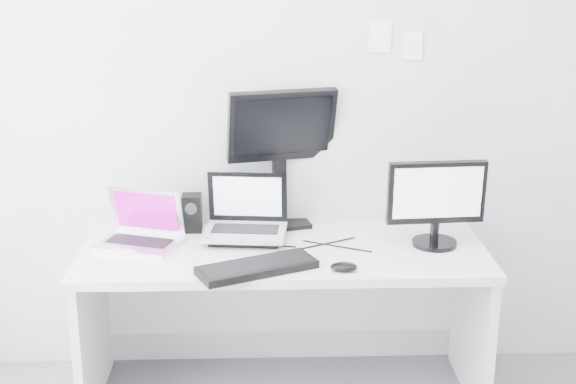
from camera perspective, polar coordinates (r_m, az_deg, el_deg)
The scene contains 11 objects.
back_wall at distance 3.77m, azimuth -0.49°, elevation 6.75°, with size 3.60×3.60×0.00m, color silver.
desk at distance 3.75m, azimuth -0.32°, elevation -9.22°, with size 1.80×0.70×0.73m, color silver.
macbook at distance 3.64m, azimuth -10.58°, elevation -1.88°, with size 0.35×0.26×0.26m, color silver.
speaker at distance 3.82m, azimuth -6.76°, elevation -1.46°, with size 0.09×0.09×0.18m, color black.
dell_laptop at distance 3.65m, azimuth -3.07°, elevation -1.21°, with size 0.37×0.28×0.30m, color #AAACB2.
rear_monitor at distance 3.79m, azimuth -0.52°, elevation 2.51°, with size 0.50×0.18×0.68m, color black.
samsung_monitor at distance 3.64m, azimuth 10.40°, elevation -0.73°, with size 0.44×0.20×0.40m, color black.
keyboard at distance 3.36m, azimuth -2.19°, elevation -5.31°, with size 0.49×0.18×0.03m, color black.
mouse at distance 3.37m, azimuth 3.94°, elevation -5.26°, with size 0.11×0.07×0.04m, color black.
wall_note_0 at distance 3.76m, azimuth 6.49°, elevation 10.78°, with size 0.10×0.00×0.14m, color white.
wall_note_1 at distance 3.79m, azimuth 8.75°, elevation 10.13°, with size 0.09×0.00×0.13m, color white.
Camera 1 is at (-0.09, -2.11, 2.03)m, focal length 50.64 mm.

